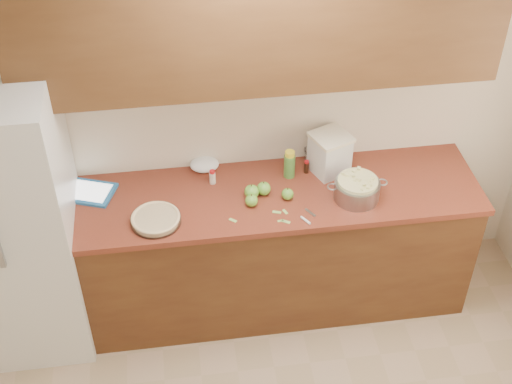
{
  "coord_description": "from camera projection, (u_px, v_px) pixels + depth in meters",
  "views": [
    {
      "loc": [
        -0.48,
        -1.72,
        3.66
      ],
      "look_at": [
        -0.04,
        1.43,
        0.98
      ],
      "focal_mm": 50.0,
      "sensor_mm": 36.0,
      "label": 1
    }
  ],
  "objects": [
    {
      "name": "peel_d",
      "position": [
        277.0,
        212.0,
        4.11
      ],
      "size": [
        0.05,
        0.04,
        0.0
      ],
      "primitive_type": "cube",
      "rotation": [
        0.0,
        0.0,
        -0.36
      ],
      "color": "#99C560",
      "rests_on": "counter_run"
    },
    {
      "name": "apple_extra",
      "position": [
        288.0,
        194.0,
        4.18
      ],
      "size": [
        0.07,
        0.07,
        0.08
      ],
      "color": "#62A131",
      "rests_on": "counter_run"
    },
    {
      "name": "peel_e",
      "position": [
        285.0,
        212.0,
        4.11
      ],
      "size": [
        0.03,
        0.05,
        0.0
      ],
      "primitive_type": "cube",
      "rotation": [
        0.0,
        0.0,
        1.97
      ],
      "color": "#99C560",
      "rests_on": "counter_run"
    },
    {
      "name": "peel_c",
      "position": [
        233.0,
        220.0,
        4.05
      ],
      "size": [
        0.05,
        0.04,
        0.0
      ],
      "primitive_type": "cube",
      "rotation": [
        0.0,
        0.0,
        -0.7
      ],
      "color": "#99C560",
      "rests_on": "counter_run"
    },
    {
      "name": "apple_left",
      "position": [
        252.0,
        192.0,
        4.18
      ],
      "size": [
        0.09,
        0.09,
        0.1
      ],
      "color": "#62A131",
      "rests_on": "counter_run"
    },
    {
      "name": "peel_b",
      "position": [
        281.0,
        221.0,
        4.05
      ],
      "size": [
        0.04,
        0.02,
        0.0
      ],
      "primitive_type": "cube",
      "rotation": [
        0.0,
        0.0,
        0.17
      ],
      "color": "#99C560",
      "rests_on": "counter_run"
    },
    {
      "name": "pie",
      "position": [
        156.0,
        219.0,
        4.03
      ],
      "size": [
        0.29,
        0.29,
        0.05
      ],
      "rotation": [
        0.0,
        0.0,
        0.28
      ],
      "color": "silver",
      "rests_on": "counter_run"
    },
    {
      "name": "apple_front",
      "position": [
        252.0,
        201.0,
        4.13
      ],
      "size": [
        0.07,
        0.07,
        0.09
      ],
      "color": "#62A131",
      "rests_on": "counter_run"
    },
    {
      "name": "room_shell",
      "position": [
        315.0,
        356.0,
        2.87
      ],
      "size": [
        3.6,
        3.6,
        3.6
      ],
      "color": "tan",
      "rests_on": "ground"
    },
    {
      "name": "paper_towel",
      "position": [
        204.0,
        164.0,
        4.39
      ],
      "size": [
        0.19,
        0.16,
        0.07
      ],
      "primitive_type": "ellipsoid",
      "rotation": [
        0.0,
        0.0,
        -0.09
      ],
      "color": "white",
      "rests_on": "counter_run"
    },
    {
      "name": "fridge",
      "position": [
        13.0,
        223.0,
        4.07
      ],
      "size": [
        0.7,
        0.7,
        1.8
      ],
      "primitive_type": "cube",
      "color": "silver",
      "rests_on": "ground"
    },
    {
      "name": "vanilla_bottle",
      "position": [
        306.0,
        167.0,
        4.36
      ],
      "size": [
        0.03,
        0.03,
        0.09
      ],
      "rotation": [
        0.0,
        0.0,
        -0.42
      ],
      "color": "black",
      "rests_on": "counter_run"
    },
    {
      "name": "upper_cabinets",
      "position": [
        258.0,
        23.0,
        3.69
      ],
      "size": [
        2.6,
        0.34,
        0.7
      ],
      "primitive_type": "cube",
      "color": "#56351A",
      "rests_on": "room_shell"
    },
    {
      "name": "lemon_bottle",
      "position": [
        289.0,
        164.0,
        4.31
      ],
      "size": [
        0.07,
        0.07,
        0.18
      ],
      "rotation": [
        0.0,
        0.0,
        -0.38
      ],
      "color": "#4C8C38",
      "rests_on": "counter_run"
    },
    {
      "name": "paring_knife",
      "position": [
        306.0,
        219.0,
        4.05
      ],
      "size": [
        0.1,
        0.15,
        0.02
      ],
      "rotation": [
        0.0,
        0.0,
        0.54
      ],
      "color": "gray",
      "rests_on": "counter_run"
    },
    {
      "name": "peel_a",
      "position": [
        286.0,
        222.0,
        4.04
      ],
      "size": [
        0.05,
        0.04,
        0.0
      ],
      "primitive_type": "cube",
      "rotation": [
        0.0,
        0.0,
        -0.56
      ],
      "color": "#99C560",
      "rests_on": "counter_run"
    },
    {
      "name": "apple_center",
      "position": [
        264.0,
        189.0,
        4.21
      ],
      "size": [
        0.08,
        0.08,
        0.1
      ],
      "color": "#62A131",
      "rests_on": "counter_run"
    },
    {
      "name": "tablet",
      "position": [
        89.0,
        192.0,
        4.23
      ],
      "size": [
        0.34,
        0.3,
        0.02
      ],
      "rotation": [
        0.0,
        0.0,
        -0.36
      ],
      "color": "#2165A2",
      "rests_on": "counter_run"
    },
    {
      "name": "flour_canister",
      "position": [
        330.0,
        153.0,
        4.32
      ],
      "size": [
        0.28,
        0.28,
        0.26
      ],
      "rotation": [
        0.0,
        0.0,
        0.39
      ],
      "color": "silver",
      "rests_on": "counter_run"
    },
    {
      "name": "counter_run",
      "position": [
        261.0,
        249.0,
        4.53
      ],
      "size": [
        2.64,
        0.68,
        0.92
      ],
      "color": "#583418",
      "rests_on": "ground"
    },
    {
      "name": "colander",
      "position": [
        357.0,
        189.0,
        4.17
      ],
      "size": [
        0.36,
        0.27,
        0.13
      ],
      "rotation": [
        0.0,
        0.0,
        0.19
      ],
      "color": "gray",
      "rests_on": "counter_run"
    },
    {
      "name": "mixing_bowl",
      "position": [
        321.0,
        154.0,
        4.46
      ],
      "size": [
        0.22,
        0.22,
        0.08
      ],
      "rotation": [
        0.0,
        0.0,
        0.25
      ],
      "color": "silver",
      "rests_on": "counter_run"
    },
    {
      "name": "cinnamon_shaker",
      "position": [
        212.0,
        177.0,
        4.28
      ],
      "size": [
        0.04,
        0.04,
        0.09
      ],
      "rotation": [
        0.0,
        0.0,
        -0.06
      ],
      "color": "beige",
      "rests_on": "counter_run"
    }
  ]
}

